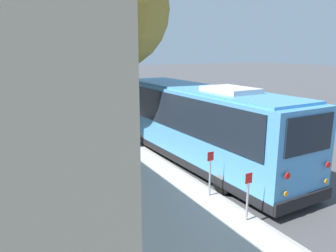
{
  "coord_description": "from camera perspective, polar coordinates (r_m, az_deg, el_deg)",
  "views": [
    {
      "loc": [
        -11.7,
        7.79,
        4.59
      ],
      "look_at": [
        0.71,
        1.21,
        1.3
      ],
      "focal_mm": 35.0,
      "sensor_mm": 36.0,
      "label": 1
    }
  ],
  "objects": [
    {
      "name": "shuttle_bus",
      "position": [
        13.31,
        5.45,
        0.85
      ],
      "size": [
        10.5,
        2.92,
        3.31
      ],
      "rotation": [
        0.0,
        0.0,
        0.04
      ],
      "color": "#4C93D1",
      "rests_on": "ground"
    },
    {
      "name": "sign_post_near",
      "position": [
        9.03,
        13.7,
        -11.78
      ],
      "size": [
        0.06,
        0.22,
        1.33
      ],
      "color": "gray",
      "rests_on": "sidewalk_slab"
    },
    {
      "name": "lane_stripe_ahead",
      "position": [
        19.46,
        6.07,
        -0.52
      ],
      "size": [
        2.4,
        0.14,
        0.01
      ],
      "primitive_type": "cube",
      "color": "silver",
      "rests_on": "ground"
    },
    {
      "name": "sign_post_far",
      "position": [
        10.24,
        7.33,
        -8.16
      ],
      "size": [
        0.06,
        0.22,
        1.42
      ],
      "color": "gray",
      "rests_on": "sidewalk_slab"
    },
    {
      "name": "street_tree",
      "position": [
        14.77,
        -10.39,
        20.57
      ],
      "size": [
        5.02,
        5.02,
        9.33
      ],
      "color": "brown",
      "rests_on": "sidewalk_slab"
    },
    {
      "name": "curb_strip",
      "position": [
        13.84,
        -1.26,
        -5.86
      ],
      "size": [
        80.0,
        0.14,
        0.15
      ],
      "primitive_type": "cube",
      "color": "#9D9A94",
      "rests_on": "ground"
    },
    {
      "name": "parked_sedan_gray",
      "position": [
        24.84,
        -11.5,
        3.7
      ],
      "size": [
        4.74,
        1.98,
        1.3
      ],
      "rotation": [
        0.0,
        0.0,
        0.06
      ],
      "color": "slate",
      "rests_on": "ground"
    },
    {
      "name": "ground_plane",
      "position": [
        14.78,
        5.46,
        -4.97
      ],
      "size": [
        160.0,
        160.0,
        0.0
      ],
      "primitive_type": "plane",
      "color": "#474749"
    },
    {
      "name": "fire_hydrant",
      "position": [
        19.04,
        -10.55,
        0.72
      ],
      "size": [
        0.22,
        0.22,
        0.81
      ],
      "color": "red",
      "rests_on": "sidewalk_slab"
    },
    {
      "name": "lane_stripe_mid",
      "position": [
        15.06,
        18.94,
        -5.29
      ],
      "size": [
        2.4,
        0.14,
        0.01
      ],
      "primitive_type": "cube",
      "color": "silver",
      "rests_on": "ground"
    },
    {
      "name": "sidewalk_slab",
      "position": [
        13.14,
        -8.83,
        -7.08
      ],
      "size": [
        80.0,
        3.7,
        0.15
      ],
      "primitive_type": "cube",
      "color": "#B2AFA8",
      "rests_on": "ground"
    },
    {
      "name": "parked_sedan_navy",
      "position": [
        31.68,
        -15.16,
        5.46
      ],
      "size": [
        4.4,
        2.05,
        1.26
      ],
      "rotation": [
        0.0,
        0.0,
        0.09
      ],
      "color": "#19234C",
      "rests_on": "ground"
    }
  ]
}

